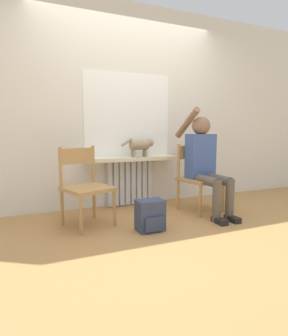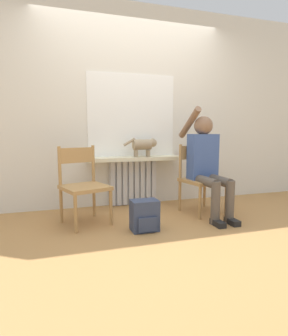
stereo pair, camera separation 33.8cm
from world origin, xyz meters
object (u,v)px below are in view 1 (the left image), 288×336
person (205,160)px  cat (141,145)px  chair_right (198,177)px  backpack (150,216)px  chair_left (85,185)px

person → cat: 0.86m
person → cat: (-0.61, 0.59, 0.17)m
chair_right → cat: cat is taller
backpack → cat: bearing=72.9°
cat → person: bearing=-44.1°
chair_left → person: 1.48m
backpack → chair_right: bearing=26.7°
chair_left → person: person is taller
chair_left → chair_right: size_ratio=1.00×
chair_left → cat: bearing=10.1°
cat → backpack: bearing=-107.1°
chair_right → cat: (-0.60, 0.47, 0.40)m
chair_left → backpack: bearing=-56.7°
chair_right → backpack: (-0.88, -0.44, -0.28)m
chair_right → cat: 0.86m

